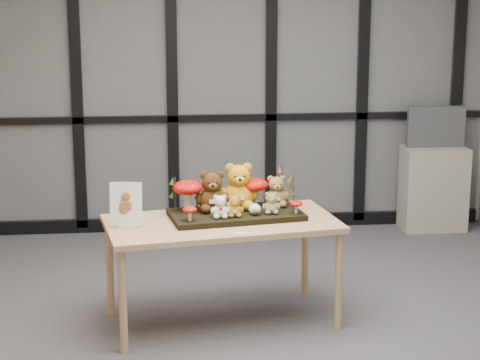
{
  "coord_description": "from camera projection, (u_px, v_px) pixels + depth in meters",
  "views": [
    {
      "loc": [
        -0.62,
        -5.36,
        2.3
      ],
      "look_at": [
        -0.07,
        0.16,
        1.0
      ],
      "focal_mm": 65.0,
      "sensor_mm": 36.0,
      "label": 1
    }
  ],
  "objects": [
    {
      "name": "glass_partition",
      "position": [
        222.0,
        78.0,
        7.85
      ],
      "size": [
        4.9,
        0.06,
        2.78
      ],
      "color": "#2D383F",
      "rests_on": "floor"
    },
    {
      "name": "bear_tan_back",
      "position": [
        276.0,
        189.0,
        6.0
      ],
      "size": [
        0.21,
        0.19,
        0.24
      ],
      "primitive_type": null,
      "rotation": [
        0.0,
        0.0,
        0.16
      ],
      "color": "olive",
      "rests_on": "diorama_tray"
    },
    {
      "name": "bear_small_yellow",
      "position": [
        235.0,
        205.0,
        5.74
      ],
      "size": [
        0.14,
        0.13,
        0.16
      ],
      "primitive_type": null,
      "rotation": [
        0.0,
        0.0,
        0.16
      ],
      "color": "#A87D1D",
      "rests_on": "diorama_tray"
    },
    {
      "name": "room_shell",
      "position": [
        253.0,
        80.0,
        5.4
      ],
      "size": [
        5.0,
        5.0,
        5.0
      ],
      "color": "#B4B1AA",
      "rests_on": "floor"
    },
    {
      "name": "mushroom_front_left",
      "position": [
        190.0,
        213.0,
        5.64
      ],
      "size": [
        0.1,
        0.1,
        0.11
      ],
      "primitive_type": null,
      "color": "#A80D05",
      "rests_on": "diorama_tray"
    },
    {
      "name": "diorama_tray",
      "position": [
        236.0,
        215.0,
        5.87
      ],
      "size": [
        0.94,
        0.58,
        0.04
      ],
      "primitive_type": "cube",
      "rotation": [
        0.0,
        0.0,
        0.16
      ],
      "color": "black",
      "rests_on": "display_table"
    },
    {
      "name": "mushroom_front_right",
      "position": [
        296.0,
        206.0,
        5.82
      ],
      "size": [
        0.09,
        0.09,
        0.1
      ],
      "primitive_type": null,
      "color": "#A80D05",
      "rests_on": "diorama_tray"
    },
    {
      "name": "sprig_dry_far_right",
      "position": [
        282.0,
        185.0,
        6.01
      ],
      "size": [
        0.05,
        0.05,
        0.29
      ],
      "primitive_type": null,
      "color": "brown",
      "rests_on": "diorama_tray"
    },
    {
      "name": "cabinet",
      "position": [
        433.0,
        188.0,
        8.07
      ],
      "size": [
        0.58,
        0.34,
        0.78
      ],
      "primitive_type": "cube",
      "color": "#9A948A",
      "rests_on": "floor"
    },
    {
      "name": "mushroom_back_right",
      "position": [
        254.0,
        191.0,
        5.98
      ],
      "size": [
        0.2,
        0.2,
        0.22
      ],
      "primitive_type": null,
      "color": "#A80D05",
      "rests_on": "diorama_tray"
    },
    {
      "name": "floor",
      "position": [
        252.0,
        332.0,
        5.78
      ],
      "size": [
        5.0,
        5.0,
        0.0
      ],
      "primitive_type": "plane",
      "color": "#515156",
      "rests_on": "ground"
    },
    {
      "name": "sprig_green_centre",
      "position": [
        219.0,
        194.0,
        5.99
      ],
      "size": [
        0.05,
        0.05,
        0.17
      ],
      "primitive_type": null,
      "color": "#15370C",
      "rests_on": "diorama_tray"
    },
    {
      "name": "bear_pooh_yellow",
      "position": [
        239.0,
        183.0,
        5.93
      ],
      "size": [
        0.3,
        0.28,
        0.35
      ],
      "primitive_type": null,
      "rotation": [
        0.0,
        0.0,
        0.16
      ],
      "color": "orange",
      "rests_on": "diorama_tray"
    },
    {
      "name": "bear_brown_medium",
      "position": [
        212.0,
        189.0,
        5.87
      ],
      "size": [
        0.26,
        0.24,
        0.3
      ],
      "primitive_type": null,
      "rotation": [
        0.0,
        0.0,
        0.16
      ],
      "color": "#40260D",
      "rests_on": "diorama_tray"
    },
    {
      "name": "sprig_green_far_left",
      "position": [
        175.0,
        195.0,
        5.85
      ],
      "size": [
        0.05,
        0.05,
        0.24
      ],
      "primitive_type": null,
      "color": "#15370C",
      "rests_on": "diorama_tray"
    },
    {
      "name": "sign_holder",
      "position": [
        126.0,
        207.0,
        5.61
      ],
      "size": [
        0.21,
        0.07,
        0.3
      ],
      "rotation": [
        0.0,
        0.0,
        -0.11
      ],
      "color": "silver",
      "rests_on": "display_table"
    },
    {
      "name": "sprig_dry_mid_right",
      "position": [
        293.0,
        192.0,
        5.92
      ],
      "size": [
        0.05,
        0.05,
        0.23
      ],
      "primitive_type": null,
      "color": "brown",
      "rests_on": "diorama_tray"
    },
    {
      "name": "bear_white_bow",
      "position": [
        220.0,
        205.0,
        5.71
      ],
      "size": [
        0.15,
        0.14,
        0.17
      ],
      "primitive_type": null,
      "rotation": [
        0.0,
        0.0,
        0.16
      ],
      "color": "white",
      "rests_on": "diorama_tray"
    },
    {
      "name": "plush_cream_hedgehog",
      "position": [
        255.0,
        209.0,
        5.79
      ],
      "size": [
        0.07,
        0.07,
        0.08
      ],
      "primitive_type": null,
      "rotation": [
        0.0,
        0.0,
        0.16
      ],
      "color": "white",
      "rests_on": "diorama_tray"
    },
    {
      "name": "monitor",
      "position": [
        436.0,
        127.0,
        7.96
      ],
      "size": [
        0.54,
        0.06,
        0.38
      ],
      "color": "#494C50",
      "rests_on": "cabinet"
    },
    {
      "name": "display_table",
      "position": [
        222.0,
        230.0,
        5.81
      ],
      "size": [
        1.64,
        1.01,
        0.72
      ],
      "rotation": [
        0.0,
        0.0,
        0.16
      ],
      "color": "tan",
      "rests_on": "floor"
    },
    {
      "name": "bear_beige_small",
      "position": [
        271.0,
        201.0,
        5.82
      ],
      "size": [
        0.14,
        0.13,
        0.16
      ],
      "primitive_type": null,
      "rotation": [
        0.0,
        0.0,
        0.16
      ],
      "color": "#998559",
      "rests_on": "diorama_tray"
    },
    {
      "name": "label_card",
      "position": [
        240.0,
        233.0,
        5.52
      ],
      "size": [
        0.09,
        0.03,
        0.0
      ],
      "primitive_type": "cube",
      "color": "white",
      "rests_on": "display_table"
    },
    {
      "name": "mushroom_back_left",
      "position": [
        188.0,
        194.0,
        5.87
      ],
      "size": [
        0.21,
        0.21,
        0.23
      ],
      "primitive_type": null,
      "color": "#A80D05",
      "rests_on": "diorama_tray"
    },
    {
      "name": "sprig_green_mid_left",
      "position": [
        197.0,
        195.0,
        5.94
      ],
      "size": [
        0.05,
        0.05,
        0.19
      ],
      "primitive_type": null,
      "color": "#15370C",
      "rests_on": "diorama_tray"
    }
  ]
}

